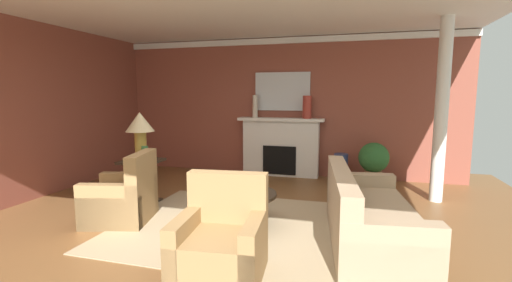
{
  "coord_description": "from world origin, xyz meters",
  "views": [
    {
      "loc": [
        1.62,
        -4.05,
        1.72
      ],
      "look_at": [
        0.14,
        1.17,
        1.0
      ],
      "focal_mm": 24.68,
      "sensor_mm": 36.0,
      "label": 1
    }
  ],
  "objects_px": {
    "mantel_mirror": "(282,91)",
    "vase_mantel_right": "(307,107)",
    "table_lamp": "(140,127)",
    "fireplace": "(281,148)",
    "armchair_near_window": "(123,199)",
    "armchair_facing_fireplace": "(221,245)",
    "vase_tall_corner": "(341,168)",
    "sofa": "(367,219)",
    "coffee_table": "(238,201)",
    "potted_plant": "(374,161)",
    "vase_mantel_left": "(255,106)",
    "vase_on_side_table": "(145,154)",
    "side_table": "(142,179)"
  },
  "relations": [
    {
      "from": "potted_plant",
      "to": "sofa",
      "type": "bearing_deg",
      "value": -93.77
    },
    {
      "from": "mantel_mirror",
      "to": "vase_mantel_right",
      "type": "distance_m",
      "value": 0.66
    },
    {
      "from": "table_lamp",
      "to": "fireplace",
      "type": "bearing_deg",
      "value": 55.91
    },
    {
      "from": "vase_tall_corner",
      "to": "potted_plant",
      "type": "xyz_separation_m",
      "value": [
        0.6,
        -0.11,
        0.2
      ]
    },
    {
      "from": "mantel_mirror",
      "to": "side_table",
      "type": "xyz_separation_m",
      "value": [
        -1.7,
        -2.63,
        -1.38
      ]
    },
    {
      "from": "sofa",
      "to": "coffee_table",
      "type": "relative_size",
      "value": 2.2
    },
    {
      "from": "armchair_facing_fireplace",
      "to": "coffee_table",
      "type": "height_order",
      "value": "armchair_facing_fireplace"
    },
    {
      "from": "fireplace",
      "to": "vase_mantel_left",
      "type": "xyz_separation_m",
      "value": [
        -0.55,
        -0.05,
        0.89
      ]
    },
    {
      "from": "mantel_mirror",
      "to": "potted_plant",
      "type": "relative_size",
      "value": 1.4
    },
    {
      "from": "sofa",
      "to": "vase_on_side_table",
      "type": "bearing_deg",
      "value": 170.86
    },
    {
      "from": "sofa",
      "to": "potted_plant",
      "type": "relative_size",
      "value": 2.64
    },
    {
      "from": "armchair_near_window",
      "to": "coffee_table",
      "type": "xyz_separation_m",
      "value": [
        1.57,
        0.25,
        0.03
      ]
    },
    {
      "from": "vase_mantel_right",
      "to": "vase_mantel_left",
      "type": "distance_m",
      "value": 1.1
    },
    {
      "from": "sofa",
      "to": "vase_on_side_table",
      "type": "relative_size",
      "value": 9.07
    },
    {
      "from": "mantel_mirror",
      "to": "vase_mantel_right",
      "type": "relative_size",
      "value": 2.52
    },
    {
      "from": "armchair_facing_fireplace",
      "to": "coffee_table",
      "type": "distance_m",
      "value": 1.29
    },
    {
      "from": "vase_on_side_table",
      "to": "sofa",
      "type": "bearing_deg",
      "value": -9.14
    },
    {
      "from": "armchair_near_window",
      "to": "vase_mantel_right",
      "type": "relative_size",
      "value": 2.09
    },
    {
      "from": "armchair_facing_fireplace",
      "to": "vase_tall_corner",
      "type": "distance_m",
      "value": 4.09
    },
    {
      "from": "coffee_table",
      "to": "potted_plant",
      "type": "bearing_deg",
      "value": 55.6
    },
    {
      "from": "side_table",
      "to": "vase_on_side_table",
      "type": "height_order",
      "value": "vase_on_side_table"
    },
    {
      "from": "fireplace",
      "to": "armchair_near_window",
      "type": "distance_m",
      "value": 3.61
    },
    {
      "from": "mantel_mirror",
      "to": "armchair_facing_fireplace",
      "type": "relative_size",
      "value": 1.23
    },
    {
      "from": "armchair_near_window",
      "to": "table_lamp",
      "type": "xyz_separation_m",
      "value": [
        -0.21,
        0.77,
        0.92
      ]
    },
    {
      "from": "potted_plant",
      "to": "mantel_mirror",
      "type": "bearing_deg",
      "value": 164.03
    },
    {
      "from": "vase_mantel_left",
      "to": "fireplace",
      "type": "bearing_deg",
      "value": 5.15
    },
    {
      "from": "armchair_near_window",
      "to": "armchair_facing_fireplace",
      "type": "relative_size",
      "value": 1.02
    },
    {
      "from": "coffee_table",
      "to": "table_lamp",
      "type": "xyz_separation_m",
      "value": [
        -1.77,
        0.51,
        0.89
      ]
    },
    {
      "from": "armchair_near_window",
      "to": "coffee_table",
      "type": "distance_m",
      "value": 1.59
    },
    {
      "from": "vase_mantel_right",
      "to": "armchair_near_window",
      "type": "bearing_deg",
      "value": -122.33
    },
    {
      "from": "vase_tall_corner",
      "to": "vase_mantel_right",
      "type": "height_order",
      "value": "vase_mantel_right"
    },
    {
      "from": "mantel_mirror",
      "to": "potted_plant",
      "type": "distance_m",
      "value": 2.33
    },
    {
      "from": "table_lamp",
      "to": "vase_tall_corner",
      "type": "height_order",
      "value": "table_lamp"
    },
    {
      "from": "table_lamp",
      "to": "vase_mantel_left",
      "type": "xyz_separation_m",
      "value": [
        1.15,
        2.46,
        0.25
      ]
    },
    {
      "from": "sofa",
      "to": "coffee_table",
      "type": "distance_m",
      "value": 1.61
    },
    {
      "from": "armchair_near_window",
      "to": "potted_plant",
      "type": "distance_m",
      "value": 4.42
    },
    {
      "from": "sofa",
      "to": "vase_tall_corner",
      "type": "bearing_deg",
      "value": 98.36
    },
    {
      "from": "table_lamp",
      "to": "potted_plant",
      "type": "xyz_separation_m",
      "value": [
        3.56,
        2.1,
        -0.73
      ]
    },
    {
      "from": "vase_mantel_left",
      "to": "potted_plant",
      "type": "xyz_separation_m",
      "value": [
        2.41,
        -0.36,
        -0.98
      ]
    },
    {
      "from": "vase_tall_corner",
      "to": "potted_plant",
      "type": "distance_m",
      "value": 0.64
    },
    {
      "from": "coffee_table",
      "to": "vase_mantel_right",
      "type": "height_order",
      "value": "vase_mantel_right"
    },
    {
      "from": "mantel_mirror",
      "to": "vase_tall_corner",
      "type": "relative_size",
      "value": 2.03
    },
    {
      "from": "fireplace",
      "to": "sofa",
      "type": "height_order",
      "value": "fireplace"
    },
    {
      "from": "table_lamp",
      "to": "vase_mantel_right",
      "type": "height_order",
      "value": "vase_mantel_right"
    },
    {
      "from": "fireplace",
      "to": "vase_mantel_left",
      "type": "bearing_deg",
      "value": -174.85
    },
    {
      "from": "table_lamp",
      "to": "side_table",
      "type": "bearing_deg",
      "value": 0.0
    },
    {
      "from": "sofa",
      "to": "potted_plant",
      "type": "xyz_separation_m",
      "value": [
        0.18,
        2.74,
        0.19
      ]
    },
    {
      "from": "armchair_near_window",
      "to": "coffee_table",
      "type": "bearing_deg",
      "value": 9.18
    },
    {
      "from": "vase_on_side_table",
      "to": "vase_tall_corner",
      "type": "bearing_deg",
      "value": 39.68
    },
    {
      "from": "armchair_near_window",
      "to": "table_lamp",
      "type": "relative_size",
      "value": 1.29
    }
  ]
}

